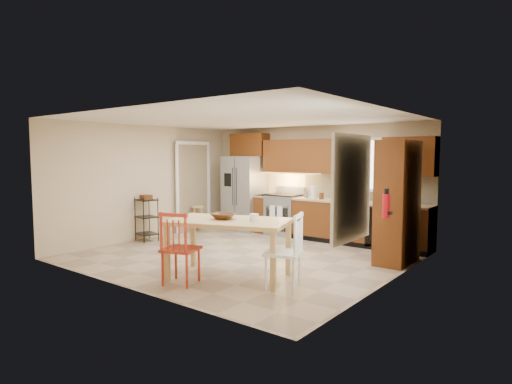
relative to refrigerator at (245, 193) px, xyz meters
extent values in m
plane|color=tan|center=(1.70, -2.12, -0.91)|extent=(5.50, 5.50, 0.00)
cube|color=silver|center=(1.70, -2.12, 1.59)|extent=(5.50, 5.00, 0.02)
cube|color=#CCB793|center=(1.70, 0.38, 0.34)|extent=(5.50, 0.02, 2.50)
cube|color=#CCB793|center=(1.70, -4.62, 0.34)|extent=(5.50, 0.02, 2.50)
cube|color=#CCB793|center=(-1.05, -2.12, 0.34)|extent=(0.02, 5.00, 2.50)
cube|color=#CCB793|center=(4.45, -2.12, 0.34)|extent=(0.02, 5.00, 2.50)
cube|color=gray|center=(0.00, 0.00, 0.00)|extent=(0.92, 0.75, 1.82)
cube|color=gray|center=(1.15, 0.06, -0.45)|extent=(0.76, 0.63, 0.92)
cube|color=#5A2F10|center=(0.60, 0.08, -0.46)|extent=(0.30, 0.60, 0.90)
cube|color=#5A2F10|center=(2.99, 0.08, -0.46)|extent=(2.92, 0.60, 0.90)
cube|color=black|center=(3.55, -0.22, -0.46)|extent=(0.60, 0.02, 0.78)
cube|color=#C3B693|center=(2.99, 0.36, 0.27)|extent=(2.92, 0.03, 0.55)
cube|color=#643010|center=(0.00, 0.20, 1.19)|extent=(1.00, 0.35, 0.55)
cube|color=#643010|center=(1.45, 0.20, 0.92)|extent=(1.80, 0.35, 0.75)
cube|color=#643010|center=(3.95, 0.20, 0.92)|extent=(1.00, 0.35, 0.75)
cube|color=white|center=(2.80, 0.35, 0.74)|extent=(1.12, 0.04, 1.12)
cube|color=gray|center=(2.80, 0.08, -0.05)|extent=(0.62, 0.46, 0.16)
cube|color=#FFBF66|center=(1.15, 0.17, 0.52)|extent=(1.60, 0.30, 0.01)
imported|color=#AB0B16|center=(3.18, -0.02, 0.09)|extent=(0.09, 0.09, 0.19)
cylinder|color=white|center=(1.95, 0.03, 0.13)|extent=(0.12, 0.12, 0.28)
cylinder|color=gray|center=(1.75, 0.03, 0.08)|extent=(0.11, 0.11, 0.18)
cylinder|color=#522C16|center=(2.15, 0.00, 0.06)|extent=(0.10, 0.10, 0.14)
cube|color=#5A2F10|center=(4.13, -0.93, 0.14)|extent=(0.50, 0.95, 2.10)
cylinder|color=#AB0B16|center=(4.33, -1.98, 0.19)|extent=(0.12, 0.12, 0.36)
cube|color=white|center=(4.38, -3.27, 0.54)|extent=(0.04, 1.02, 1.32)
cube|color=#8C7A59|center=(-0.97, -0.82, 0.14)|extent=(0.04, 0.95, 2.10)
imported|color=#522C16|center=(2.33, -3.36, -0.03)|extent=(0.46, 0.46, 0.09)
cylinder|color=white|center=(2.84, -3.25, 0.01)|extent=(0.19, 0.19, 0.17)
camera|label=1|loc=(6.65, -8.13, 0.95)|focal=30.00mm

